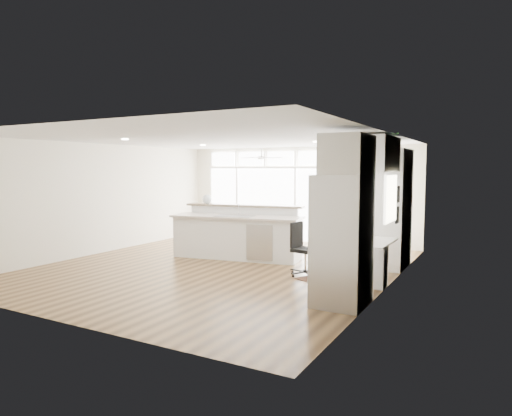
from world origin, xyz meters
The scene contains 24 objects.
floor centered at (0.00, 0.00, -0.01)m, with size 7.00×8.00×0.02m, color #462D15.
ceiling centered at (0.00, 0.00, 2.70)m, with size 7.00×8.00×0.02m, color silver.
wall_back centered at (0.00, 4.00, 1.35)m, with size 7.00×0.04×2.70m, color #EFE8CF.
wall_front centered at (0.00, -4.00, 1.35)m, with size 7.00×0.04×2.70m, color #EFE8CF.
wall_left centered at (-3.50, 0.00, 1.35)m, with size 0.04×8.00×2.70m, color #EFE8CF.
wall_right centered at (3.50, 0.00, 1.35)m, with size 0.04×8.00×2.70m, color #EFE8CF.
glass_wall centered at (0.00, 3.94, 1.05)m, with size 5.80×0.06×2.08m, color white.
transom_row centered at (0.00, 3.94, 2.38)m, with size 5.90×0.06×0.40m, color white.
desk_window centered at (3.46, 0.30, 1.55)m, with size 0.04×0.85×0.85m, color silver.
ceiling_fan centered at (-0.50, 2.80, 2.48)m, with size 1.16×1.16×0.32m, color white.
recessed_lights centered at (0.00, 0.20, 2.68)m, with size 3.40×3.00×0.02m, color white.
oven_cabinet centered at (3.17, 1.80, 1.25)m, with size 0.64×1.20×2.50m, color white.
desk_nook centered at (3.13, 0.30, 0.38)m, with size 0.72×1.30×0.76m, color white.
upper_cabinets centered at (3.17, 0.30, 2.35)m, with size 0.64×1.30×0.64m, color white.
refrigerator centered at (3.11, -1.35, 1.00)m, with size 0.76×0.90×2.00m, color #ADADB2.
fridge_cabinet centered at (3.17, -1.35, 2.30)m, with size 0.64×0.90×0.60m, color white.
framed_photos centered at (3.46, 0.92, 1.40)m, with size 0.06×0.22×0.80m, color black.
kitchen_island centered at (-0.20, 0.99, 0.61)m, with size 3.07×1.16×1.22m, color white.
rug centered at (2.36, -0.09, 0.01)m, with size 0.92×0.66×0.01m, color #331A10.
office_chair centered at (1.89, 0.14, 0.52)m, with size 0.54×0.49×1.03m, color black.
fishbowl centered at (-1.20, 1.23, 1.33)m, with size 0.23×0.23×0.23m, color silver.
monitor centered at (3.05, 0.30, 0.97)m, with size 0.09×0.51×0.43m, color black.
keyboard centered at (2.88, 0.30, 0.77)m, with size 0.12×0.31×0.02m, color white.
potted_plant centered at (3.17, 1.80, 2.63)m, with size 0.30×0.34×0.26m, color #2D5E28.
Camera 1 is at (5.28, -8.03, 2.10)m, focal length 32.00 mm.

